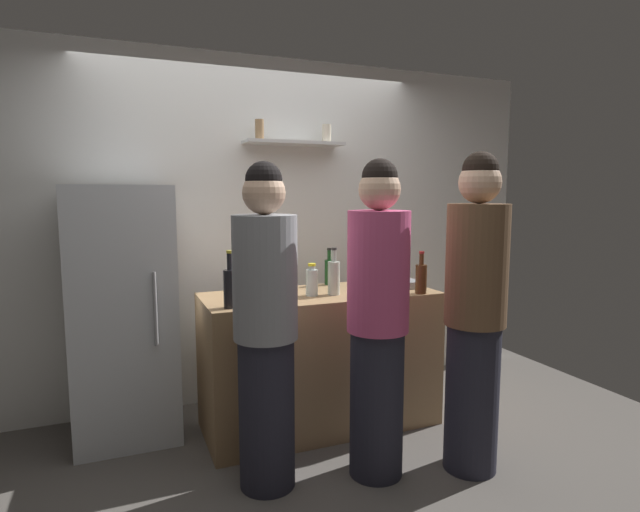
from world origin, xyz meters
name	(u,v)px	position (x,y,z in m)	size (l,w,h in m)	color
ground_plane	(315,468)	(0.00, 0.00, 0.00)	(5.28, 5.28, 0.00)	#59544F
back_wall_assembly	(256,230)	(0.00, 1.25, 1.30)	(4.80, 0.32, 2.60)	white
refrigerator	(124,314)	(-0.98, 0.85, 0.82)	(0.63, 0.62, 1.64)	silver
counter	(320,359)	(0.25, 0.53, 0.46)	(1.56, 0.65, 0.92)	#9E7A51
baking_pan	(394,284)	(0.81, 0.51, 0.95)	(0.34, 0.24, 0.05)	gray
utensil_holder	(280,293)	(-0.10, 0.33, 0.98)	(0.09, 0.09, 0.22)	#B2B2B7
wine_bottle_dark_glass	(230,287)	(-0.41, 0.31, 1.05)	(0.08, 0.08, 0.34)	black
wine_bottle_pale_glass	(334,277)	(0.31, 0.44, 1.04)	(0.08, 0.08, 0.31)	#B2BFB2
wine_bottle_amber_glass	(421,278)	(0.86, 0.25, 1.03)	(0.08, 0.08, 0.28)	#472814
wine_bottle_green_glass	(329,271)	(0.43, 0.80, 1.02)	(0.06, 0.06, 0.27)	#19471E
water_bottle_plastic	(312,282)	(0.16, 0.46, 1.01)	(0.08, 0.08, 0.21)	silver
person_brown_jacket	(475,315)	(0.84, -0.33, 0.91)	(0.34, 0.34, 1.81)	#262633
person_pink_top	(378,322)	(0.31, -0.18, 0.89)	(0.34, 0.34, 1.77)	#262633
person_grey_hoodie	(266,329)	(-0.30, -0.06, 0.87)	(0.34, 0.34, 1.75)	#262633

